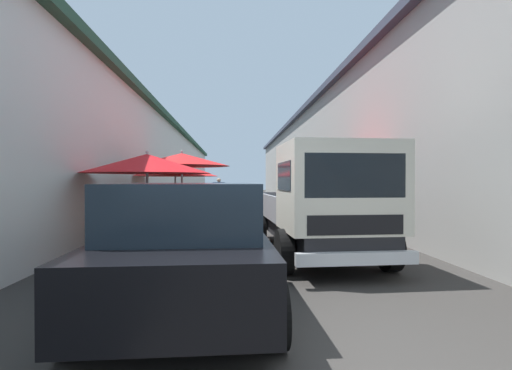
% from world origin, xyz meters
% --- Properties ---
extents(ground, '(90.00, 90.00, 0.00)m').
position_xyz_m(ground, '(13.50, 0.00, 0.00)').
color(ground, '#33302D').
extents(building_left_whitewash, '(49.80, 7.50, 4.61)m').
position_xyz_m(building_left_whitewash, '(15.75, 7.02, 2.31)').
color(building_left_whitewash, silver).
rests_on(building_left_whitewash, ground).
extents(building_right_concrete, '(49.80, 7.50, 5.42)m').
position_xyz_m(building_right_concrete, '(15.75, -7.02, 2.72)').
color(building_right_concrete, gray).
rests_on(building_right_concrete, ground).
extents(fruit_stall_mid_lane, '(2.71, 2.71, 2.13)m').
position_xyz_m(fruit_stall_mid_lane, '(5.32, 2.15, 1.61)').
color(fruit_stall_mid_lane, '#9E9EA3').
rests_on(fruit_stall_mid_lane, ground).
extents(fruit_stall_far_left, '(2.90, 2.90, 2.16)m').
position_xyz_m(fruit_stall_far_left, '(10.00, 2.31, 1.69)').
color(fruit_stall_far_left, '#9E9EA3').
rests_on(fruit_stall_far_left, ground).
extents(fruit_stall_near_left, '(2.81, 2.81, 2.34)m').
position_xyz_m(fruit_stall_near_left, '(7.46, -2.40, 1.85)').
color(fruit_stall_near_left, '#9E9EA3').
rests_on(fruit_stall_near_left, ground).
extents(fruit_stall_near_right, '(2.72, 2.72, 2.34)m').
position_xyz_m(fruit_stall_near_right, '(7.84, 1.80, 1.90)').
color(fruit_stall_near_right, '#9E9EA3').
rests_on(fruit_stall_near_right, ground).
extents(hatchback_car, '(3.95, 1.99, 1.45)m').
position_xyz_m(hatchback_car, '(1.73, 0.89, 0.74)').
color(hatchback_car, black).
rests_on(hatchback_car, ground).
extents(delivery_truck, '(5.00, 2.15, 2.08)m').
position_xyz_m(delivery_truck, '(3.77, -1.29, 1.04)').
color(delivery_truck, black).
rests_on(delivery_truck, ground).
extents(vendor_by_crates, '(0.22, 0.65, 1.63)m').
position_xyz_m(vendor_by_crates, '(17.46, 1.10, 0.94)').
color(vendor_by_crates, '#665B4C').
rests_on(vendor_by_crates, ground).
extents(plastic_stool, '(0.30, 0.30, 0.43)m').
position_xyz_m(plastic_stool, '(13.95, -2.62, 0.33)').
color(plastic_stool, '#194CB2').
rests_on(plastic_stool, ground).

